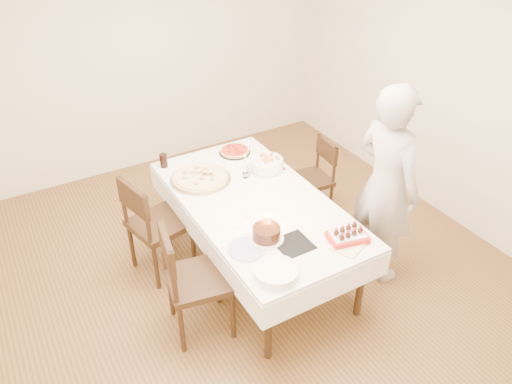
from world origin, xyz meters
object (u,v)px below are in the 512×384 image
chair_left_dessert (199,280)px  pizza_white (200,178)px  chair_right_savory (310,180)px  birthday_cake (268,222)px  dining_table (256,235)px  taper_candle (245,165)px  layer_cake (266,233)px  pasta_bowl (267,164)px  strawberry_box (348,236)px  person (386,186)px  chair_left_savory (160,224)px  cola_glass (164,160)px  pizza_pepperoni (235,151)px

chair_left_dessert → pizza_white: size_ratio=1.79×
chair_right_savory → birthday_cake: bearing=-135.2°
dining_table → pizza_white: size_ratio=3.78×
chair_left_dessert → taper_candle: size_ratio=3.93×
pizza_white → layer_cake: layer_cake is taller
layer_cake → pizza_white: bearing=94.3°
chair_left_dessert → pasta_bowl: bearing=-133.3°
chair_left_dessert → strawberry_box: (1.09, -0.42, 0.28)m
chair_right_savory → person: bearing=-83.3°
chair_left_savory → strawberry_box: 1.68m
chair_right_savory → taper_candle: size_ratio=3.29×
chair_left_savory → pasta_bowl: chair_left_savory is taller
chair_left_dessert → strawberry_box: chair_left_dessert is taller
person → cola_glass: bearing=38.8°
chair_right_savory → chair_left_savory: (-1.67, -0.03, 0.08)m
taper_candle → layer_cake: size_ratio=0.93×
dining_table → taper_candle: bearing=74.0°
chair_left_savory → chair_left_dessert: chair_left_dessert is taller
cola_glass → dining_table: bearing=-63.6°
pizza_pepperoni → chair_right_savory: bearing=-29.4°
chair_left_dessert → pasta_bowl: chair_left_dessert is taller
chair_left_savory → taper_candle: 0.94m
chair_right_savory → birthday_cake: size_ratio=6.57×
person → layer_cake: person is taller
chair_left_dessert → pasta_bowl: size_ratio=3.26×
chair_right_savory → taper_candle: bearing=-169.2°
pizza_pepperoni → cola_glass: size_ratio=2.30×
chair_right_savory → chair_left_dessert: bearing=-147.2°
chair_left_dessert → person: bearing=-175.1°
strawberry_box → pasta_bowl: bearing=89.4°
cola_glass → birthday_cake: size_ratio=1.05×
dining_table → pizza_white: 0.73m
chair_left_savory → cola_glass: bearing=-130.8°
person → pasta_bowl: bearing=26.8°
pasta_bowl → cola_glass: 0.99m
pizza_white → cola_glass: bearing=117.0°
birthday_cake → taper_candle: bearing=73.4°
birthday_cake → pizza_pepperoni: bearing=73.6°
chair_left_dessert → cola_glass: size_ratio=7.45×
chair_right_savory → chair_left_dessert: size_ratio=0.84×
layer_cake → strawberry_box: (0.54, -0.33, -0.02)m
person → taper_candle: (-0.84, 0.95, -0.03)m
person → taper_candle: 1.26m
birthday_cake → chair_left_savory: bearing=127.0°
pizza_white → pizza_pepperoni: (0.51, 0.29, 0.00)m
person → chair_left_savory: bearing=55.3°
birthday_cake → dining_table: bearing=72.8°
chair_left_savory → pizza_pepperoni: chair_left_savory is taller
layer_cake → pizza_pepperoni: bearing=72.0°
chair_left_dessert → birthday_cake: 0.70m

